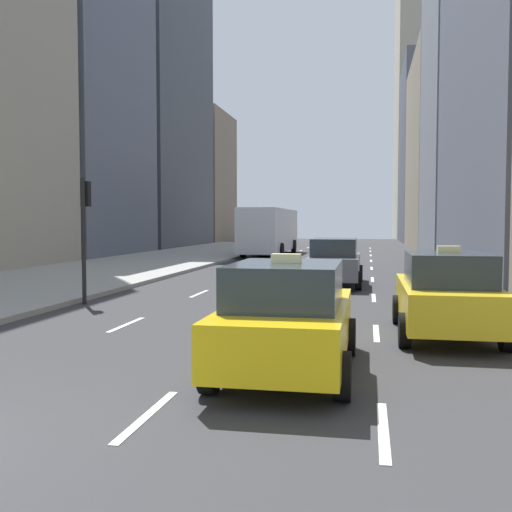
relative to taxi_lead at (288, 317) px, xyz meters
The scene contains 9 objects.
sidewalk_left 25.20m from the taxi_lead, 115.89° to the left, with size 8.00×66.00×0.15m, color #9E9E99.
lane_markings 18.73m from the taxi_lead, 94.29° to the left, with size 5.72×56.00×0.01m.
building_row_left 35.07m from the taxi_lead, 122.81° to the left, with size 6.00×69.56×28.05m.
building_row_right 47.27m from the taxi_lead, 79.87° to the left, with size 6.00×92.72×35.92m.
taxi_lead is the anchor object (origin of this frame).
taxi_second 4.55m from the taxi_lead, 51.99° to the left, with size 2.02×4.40×1.87m.
sedan_black_near 13.15m from the taxi_lead, 90.00° to the left, with size 2.02×4.88×1.75m.
city_bus 33.04m from the taxi_lead, 99.78° to the left, with size 2.80×11.61×3.25m.
traffic_light_pole 9.70m from the taxi_lead, 134.83° to the left, with size 0.24×0.42×3.60m.
Camera 1 is at (5.21, -4.76, 2.35)m, focal length 42.00 mm.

